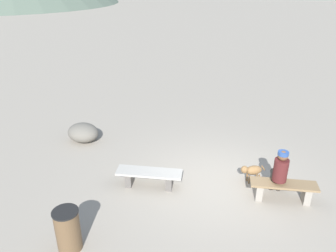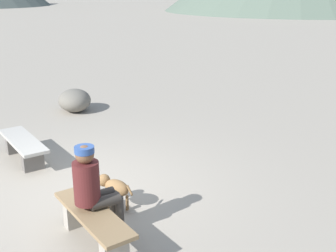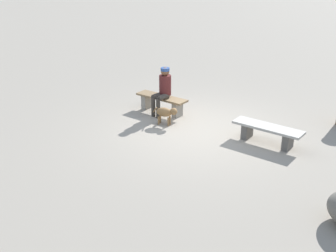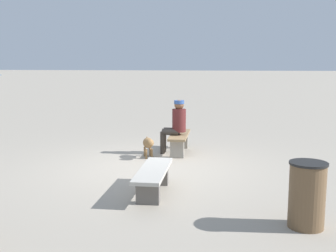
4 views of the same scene
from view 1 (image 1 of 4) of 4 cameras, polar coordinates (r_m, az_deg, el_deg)
ground at (r=8.69m, az=8.39°, el=-9.87°), size 210.00×210.00×0.06m
bench_left at (r=8.36m, az=-3.20°, el=-8.47°), size 1.63×0.48×0.42m
bench_right at (r=8.32m, az=18.99°, el=-10.06°), size 1.52×0.44×0.46m
seated_person at (r=8.13m, az=18.51°, el=-7.13°), size 0.34×0.60×1.29m
dog at (r=8.73m, az=14.09°, el=-7.34°), size 0.62×0.36×0.48m
trash_bin at (r=6.90m, az=-16.67°, el=-16.58°), size 0.50×0.50×0.88m
boulder at (r=10.78m, az=-14.25°, el=-1.09°), size 1.19×1.08×0.58m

